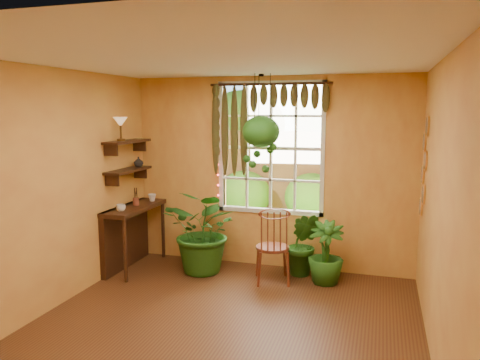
% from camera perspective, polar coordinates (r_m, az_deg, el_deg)
% --- Properties ---
extents(floor, '(4.50, 4.50, 0.00)m').
position_cam_1_polar(floor, '(4.92, -2.83, -18.44)').
color(floor, '#523017').
rests_on(floor, ground).
extents(ceiling, '(4.50, 4.50, 0.00)m').
position_cam_1_polar(ceiling, '(4.41, -3.10, 14.62)').
color(ceiling, white).
rests_on(ceiling, wall_back).
extents(wall_back, '(4.00, 0.00, 4.00)m').
position_cam_1_polar(wall_back, '(6.61, 3.70, 0.84)').
color(wall_back, gold).
rests_on(wall_back, floor).
extents(wall_left, '(0.00, 4.50, 4.50)m').
position_cam_1_polar(wall_left, '(5.48, -23.04, -1.41)').
color(wall_left, gold).
rests_on(wall_left, floor).
extents(wall_right, '(0.00, 4.50, 4.50)m').
position_cam_1_polar(wall_right, '(4.25, 23.41, -4.16)').
color(wall_right, gold).
rests_on(wall_right, floor).
extents(window, '(1.52, 0.10, 1.86)m').
position_cam_1_polar(window, '(6.60, 3.79, 3.89)').
color(window, white).
rests_on(window, wall_back).
extents(valance_vine, '(1.70, 0.12, 1.10)m').
position_cam_1_polar(valance_vine, '(6.48, 2.85, 8.92)').
color(valance_vine, '#371A0F').
rests_on(valance_vine, window).
extents(string_lights, '(0.03, 0.03, 1.54)m').
position_cam_1_polar(string_lights, '(6.72, -2.72, 4.41)').
color(string_lights, '#FF2633').
rests_on(string_lights, window).
extents(wall_plates, '(0.04, 0.32, 1.10)m').
position_cam_1_polar(wall_plates, '(5.97, 21.48, 1.38)').
color(wall_plates, beige).
rests_on(wall_plates, wall_right).
extents(counter_ledge, '(0.40, 1.20, 0.90)m').
position_cam_1_polar(counter_ledge, '(6.87, -13.46, -5.86)').
color(counter_ledge, '#371A0F').
rests_on(counter_ledge, floor).
extents(shelf_lower, '(0.25, 0.90, 0.04)m').
position_cam_1_polar(shelf_lower, '(6.69, -13.45, 1.16)').
color(shelf_lower, '#371A0F').
rests_on(shelf_lower, wall_left).
extents(shelf_upper, '(0.25, 0.90, 0.04)m').
position_cam_1_polar(shelf_upper, '(6.66, -13.57, 4.58)').
color(shelf_upper, '#371A0F').
rests_on(shelf_upper, wall_left).
extents(backyard, '(14.00, 10.00, 12.00)m').
position_cam_1_polar(backyard, '(11.11, 10.41, 3.49)').
color(backyard, '#1E5016').
rests_on(backyard, ground).
extents(windsor_chair, '(0.55, 0.57, 1.17)m').
position_cam_1_polar(windsor_chair, '(6.17, 4.01, -9.37)').
color(windsor_chair, maroon).
rests_on(windsor_chair, floor).
extents(potted_plant_left, '(1.25, 1.15, 1.18)m').
position_cam_1_polar(potted_plant_left, '(6.46, -4.23, -6.21)').
color(potted_plant_left, '#1F4B14').
rests_on(potted_plant_left, floor).
extents(potted_plant_mid, '(0.55, 0.47, 0.88)m').
position_cam_1_polar(potted_plant_mid, '(6.42, 7.77, -7.75)').
color(potted_plant_mid, '#1F4B14').
rests_on(potted_plant_mid, floor).
extents(potted_plant_right, '(0.50, 0.50, 0.81)m').
position_cam_1_polar(potted_plant_right, '(6.21, 10.41, -8.71)').
color(potted_plant_right, '#1F4B14').
rests_on(potted_plant_right, floor).
extents(hanging_basket, '(0.49, 0.49, 1.30)m').
position_cam_1_polar(hanging_basket, '(6.22, 2.58, 5.59)').
color(hanging_basket, black).
rests_on(hanging_basket, ceiling).
extents(cup_a, '(0.14, 0.14, 0.10)m').
position_cam_1_polar(cup_a, '(6.39, -14.31, -3.32)').
color(cup_a, silver).
rests_on(cup_a, counter_ledge).
extents(cup_b, '(0.14, 0.14, 0.11)m').
position_cam_1_polar(cup_b, '(7.02, -10.67, -2.12)').
color(cup_b, beige).
rests_on(cup_b, counter_ledge).
extents(brush_jar, '(0.09, 0.09, 0.31)m').
position_cam_1_polar(brush_jar, '(6.76, -12.58, -1.98)').
color(brush_jar, brown).
rests_on(brush_jar, counter_ledge).
extents(shelf_vase, '(0.16, 0.16, 0.14)m').
position_cam_1_polar(shelf_vase, '(6.92, -12.27, 2.18)').
color(shelf_vase, '#B2AD99').
rests_on(shelf_vase, shelf_lower).
extents(tiffany_lamp, '(0.19, 0.19, 0.32)m').
position_cam_1_polar(tiffany_lamp, '(6.48, -14.37, 6.70)').
color(tiffany_lamp, '#553818').
rests_on(tiffany_lamp, shelf_upper).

